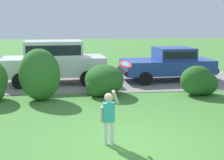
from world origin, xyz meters
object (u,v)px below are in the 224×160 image
parked_sedan (169,63)px  parked_suv (54,60)px  child_thrower (109,114)px  frisbee (126,64)px

parked_sedan → parked_suv: size_ratio=0.93×
parked_sedan → child_thrower: parked_sedan is taller
parked_suv → frisbee: parked_suv is taller
parked_sedan → frisbee: bearing=-114.4°
parked_sedan → frisbee: size_ratio=15.09×
parked_suv → child_thrower: parked_suv is taller
parked_suv → frisbee: (2.30, -6.49, 0.71)m
child_thrower → frisbee: (0.43, 0.43, 1.07)m
parked_sedan → child_thrower: (-3.44, -7.08, -0.13)m
child_thrower → parked_sedan: bearing=64.1°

